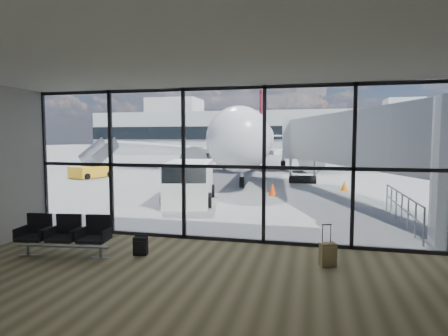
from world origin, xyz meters
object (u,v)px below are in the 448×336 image
at_px(airliner, 255,139).
at_px(belt_loader, 186,164).
at_px(mobile_stairs, 92,170).
at_px(seating_row, 66,233).
at_px(service_van, 190,182).
at_px(backpack, 140,246).
at_px(suitcase, 328,254).

distance_m(airliner, belt_loader, 7.23).
xyz_separation_m(belt_loader, mobile_stairs, (-5.04, -7.40, -0.05)).
bearing_deg(belt_loader, seating_row, -89.07).
relative_size(service_van, mobile_stairs, 1.25).
distance_m(backpack, service_van, 7.96).
distance_m(backpack, suitcase, 4.69).
xyz_separation_m(backpack, service_van, (-1.29, 7.82, 0.74)).
height_order(backpack, service_van, service_van).
height_order(service_van, mobile_stairs, mobile_stairs).
distance_m(service_van, belt_loader, 17.41).
bearing_deg(backpack, airliner, 83.04).
relative_size(airliner, mobile_stairs, 9.68).
relative_size(seating_row, backpack, 4.52).
height_order(belt_loader, mobile_stairs, mobile_stairs).
bearing_deg(suitcase, backpack, 160.41).
bearing_deg(suitcase, service_van, 105.99).
xyz_separation_m(backpack, mobile_stairs, (-12.21, 16.80, 0.34)).
bearing_deg(seating_row, suitcase, -2.11).
height_order(suitcase, airliner, airliner).
bearing_deg(seating_row, backpack, 5.55).
xyz_separation_m(service_van, mobile_stairs, (-10.92, 8.99, -0.40)).
bearing_deg(backpack, belt_loader, 96.88).
xyz_separation_m(airliner, belt_loader, (-5.88, -3.55, -2.26)).
height_order(backpack, airliner, airliner).
xyz_separation_m(seating_row, mobile_stairs, (-10.35, 17.25, 0.01)).
bearing_deg(backpack, mobile_stairs, 116.39).
bearing_deg(mobile_stairs, suitcase, -26.75).
relative_size(suitcase, mobile_stairs, 0.26).
distance_m(belt_loader, mobile_stairs, 8.95).
xyz_separation_m(suitcase, mobile_stairs, (-16.90, 16.59, 0.29)).
bearing_deg(mobile_stairs, airliner, 62.79).
height_order(backpack, mobile_stairs, mobile_stairs).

